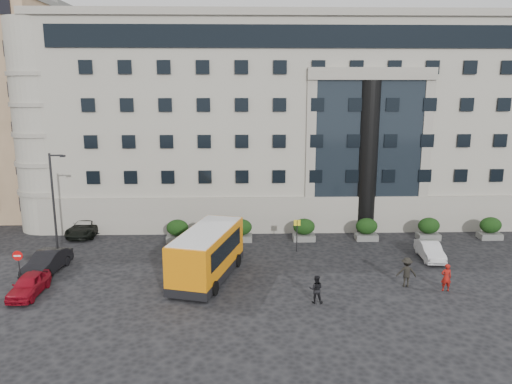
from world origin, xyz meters
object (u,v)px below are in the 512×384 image
(street_lamp, at_px, (55,204))
(red_truck, at_px, (56,200))
(parked_car_a, at_px, (29,285))
(pedestrian_a, at_px, (446,277))
(hedge_f, at_px, (490,228))
(white_taxi, at_px, (430,251))
(bus_stop_sign, at_px, (297,230))
(parked_car_d, at_px, (86,227))
(hedge_e, at_px, (429,228))
(hedge_c, at_px, (304,229))
(hedge_b, at_px, (241,230))
(parked_car_c, at_px, (99,222))
(hedge_a, at_px, (178,230))
(parked_car_b, at_px, (47,262))
(no_entry_sign, at_px, (18,261))
(pedestrian_b, at_px, (316,289))
(hedge_d, at_px, (367,229))
(minibus, at_px, (207,252))
(pedestrian_c, at_px, (407,272))

(street_lamp, relative_size, red_truck, 1.64)
(parked_car_a, distance_m, pedestrian_a, 25.78)
(hedge_f, bearing_deg, white_taxi, -145.32)
(bus_stop_sign, bearing_deg, parked_car_d, 164.58)
(hedge_e, relative_size, white_taxi, 0.47)
(bus_stop_sign, bearing_deg, hedge_c, 72.18)
(hedge_b, relative_size, parked_car_c, 0.42)
(hedge_a, distance_m, pedestrian_a, 20.85)
(parked_car_b, bearing_deg, no_entry_sign, -105.07)
(parked_car_a, relative_size, parked_car_d, 0.79)
(parked_car_d, bearing_deg, pedestrian_b, -33.86)
(hedge_a, xyz_separation_m, hedge_e, (20.80, 0.00, 0.00))
(hedge_b, relative_size, hedge_c, 1.00)
(hedge_f, xyz_separation_m, pedestrian_a, (-8.00, -10.52, -0.04))
(hedge_b, height_order, street_lamp, street_lamp)
(hedge_c, xyz_separation_m, pedestrian_a, (7.60, -10.52, -0.04))
(parked_car_b, bearing_deg, parked_car_a, -77.38)
(hedge_c, bearing_deg, hedge_d, 0.00)
(street_lamp, height_order, red_truck, street_lamp)
(parked_car_b, bearing_deg, pedestrian_a, -0.30)
(minibus, distance_m, pedestrian_c, 12.93)
(minibus, relative_size, parked_car_d, 1.71)
(bus_stop_sign, bearing_deg, red_truck, 150.69)
(parked_car_b, distance_m, pedestrian_a, 26.36)
(no_entry_sign, distance_m, pedestrian_a, 27.06)
(street_lamp, relative_size, parked_car_c, 1.82)
(hedge_b, xyz_separation_m, hedge_c, (5.20, 0.00, 0.00))
(no_entry_sign, xyz_separation_m, red_truck, (-4.44, 18.92, -0.39))
(street_lamp, bearing_deg, hedge_d, 11.53)
(hedge_b, distance_m, parked_car_c, 13.30)
(street_lamp, xyz_separation_m, parked_car_a, (0.16, -5.60, -3.71))
(hedge_e, bearing_deg, parked_car_c, 172.05)
(no_entry_sign, relative_size, pedestrian_c, 1.20)
(hedge_d, height_order, pedestrian_c, pedestrian_c)
(pedestrian_c, bearing_deg, parked_car_c, -22.08)
(minibus, height_order, parked_car_c, minibus)
(minibus, xyz_separation_m, parked_car_a, (-10.75, -2.43, -1.15))
(pedestrian_b, bearing_deg, minibus, -22.55)
(parked_car_d, distance_m, pedestrian_b, 22.61)
(hedge_b, bearing_deg, no_entry_sign, -148.10)
(parked_car_a, bearing_deg, street_lamp, 92.73)
(hedge_d, height_order, parked_car_b, hedge_d)
(minibus, distance_m, parked_car_a, 11.08)
(hedge_f, bearing_deg, pedestrian_a, -127.25)
(hedge_f, relative_size, parked_car_c, 0.42)
(red_truck, relative_size, white_taxi, 1.24)
(street_lamp, relative_size, parked_car_a, 2.06)
(hedge_e, height_order, pedestrian_b, hedge_e)
(hedge_a, relative_size, hedge_f, 1.00)
(hedge_c, xyz_separation_m, no_entry_sign, (-19.40, -8.84, 0.72))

